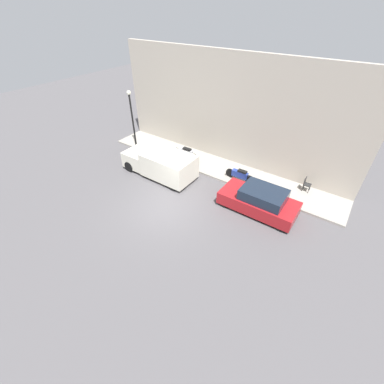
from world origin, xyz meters
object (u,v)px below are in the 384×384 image
Objects in this scene: scooter_silver at (185,153)px; motorcycle_blue at (240,175)px; streetlamp at (132,113)px; cafe_chair at (306,183)px; parked_car at (259,201)px; delivery_van at (160,163)px.

motorcycle_blue is at bearing -93.14° from scooter_silver.
streetlamp is 12.54m from cafe_chair.
parked_car is 11.00m from streetlamp.
scooter_silver is 4.35m from motorcycle_blue.
motorcycle_blue is 0.46× the size of streetlamp.
parked_car is 6.62m from delivery_van.
parked_car is 3.49m from cafe_chair.
streetlamp is at bearing 92.24° from motorcycle_blue.
streetlamp is at bearing 97.39° from cafe_chair.
delivery_van is 2.46m from scooter_silver.
delivery_van reaches higher than cafe_chair.
parked_car is at bearing -87.12° from delivery_van.
parked_car is at bearing 153.42° from cafe_chair.
streetlamp is (-0.58, 4.30, 2.11)m from scooter_silver.
scooter_silver is at bearing -82.36° from streetlamp.
motorcycle_blue is at bearing 109.09° from cafe_chair.
parked_car is at bearing -132.22° from motorcycle_blue.
streetlamp is at bearing 97.64° from scooter_silver.
scooter_silver is at bearing 86.86° from motorcycle_blue.
scooter_silver is at bearing -4.83° from delivery_van.
delivery_van is 1.18× the size of streetlamp.
delivery_van is 5.75× the size of cafe_chair.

